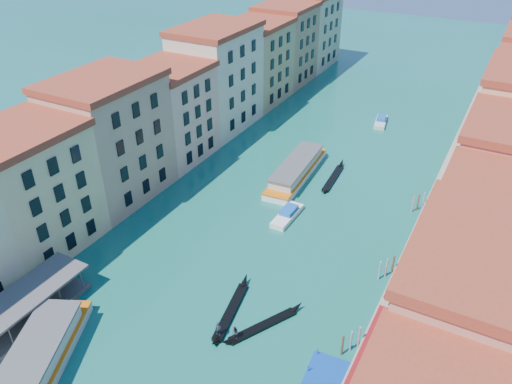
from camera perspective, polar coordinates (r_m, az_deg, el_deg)
left_bank_palazzos at (r=100.04m, az=-6.41°, el=11.36°), size 12.80×128.40×21.00m
right_bank_palazzos at (r=84.53m, az=27.16°, el=4.07°), size 12.80×128.40×21.00m
quay at (r=88.84m, az=20.73°, el=0.06°), size 4.00×140.00×1.00m
restaurant_awnings at (r=54.32m, az=13.09°, el=-18.40°), size 3.20×44.55×3.12m
vaporetto_stop at (r=65.75m, az=-25.01°, el=-12.34°), size 5.40×16.40×3.65m
mooring_poles_right at (r=59.83m, az=11.67°, el=-14.67°), size 1.44×54.24×3.20m
mooring_poles_left at (r=67.54m, az=-26.34°, el=-11.58°), size 0.24×8.24×3.20m
vaporetto_near at (r=58.57m, az=-24.54°, el=-18.65°), size 13.83×22.32×3.31m
vaporetto_far at (r=88.18m, az=4.64°, el=2.58°), size 5.70×20.15×2.96m
gondola_fore at (r=61.62m, az=-2.91°, el=-13.34°), size 3.30×12.59×2.52m
gondola_right at (r=59.82m, az=0.59°, el=-15.00°), size 6.40×10.60×2.32m
gondola_far at (r=88.57m, az=8.84°, el=1.70°), size 1.81×12.51×1.77m
motorboat_mid at (r=77.31m, az=3.63°, el=-2.58°), size 2.43×7.35×1.51m
motorboat_far at (r=112.29m, az=14.08°, el=7.87°), size 3.36×7.26×1.45m
blue_dock at (r=55.67m, az=7.81°, el=-20.45°), size 4.56×6.39×0.50m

